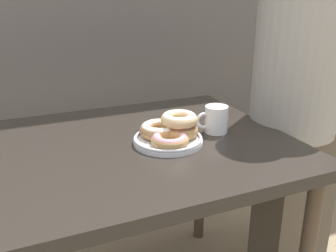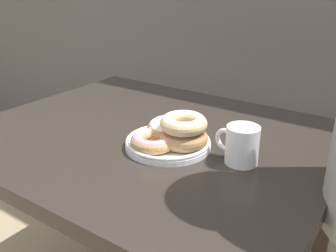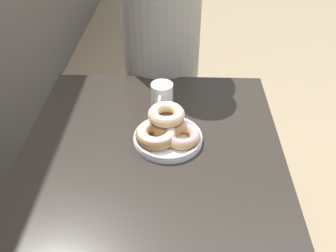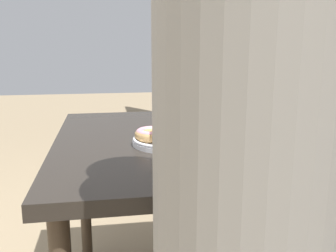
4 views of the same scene
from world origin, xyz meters
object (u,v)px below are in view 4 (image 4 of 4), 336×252
object	(u,v)px
dining_table	(178,159)
donut_plate	(170,133)
person_figure	(248,210)
coffee_mug	(190,145)

from	to	relation	value
dining_table	donut_plate	bearing A→B (deg)	-22.80
donut_plate	dining_table	bearing A→B (deg)	157.20
dining_table	person_figure	xyz separation A→B (m)	(0.66, -0.00, 0.11)
donut_plate	person_figure	world-z (taller)	person_figure
dining_table	donut_plate	size ratio (longest dim) A/B	3.97
coffee_mug	dining_table	bearing A→B (deg)	175.61
person_figure	dining_table	bearing A→B (deg)	179.81
dining_table	coffee_mug	world-z (taller)	coffee_mug
donut_plate	coffee_mug	distance (m)	0.18
dining_table	person_figure	bearing A→B (deg)	-0.19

